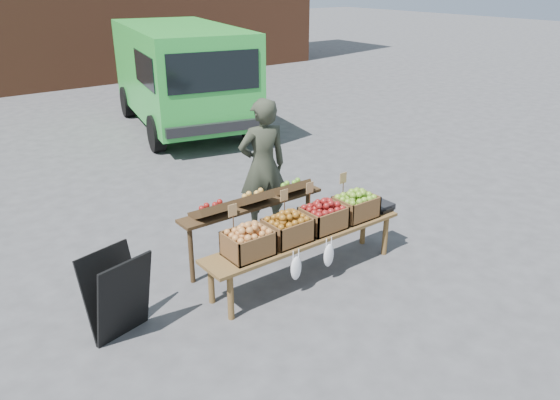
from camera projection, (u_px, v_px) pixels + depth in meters
ground at (248, 277)px, 6.70m from camera, size 80.00×80.00×0.00m
delivery_van at (182, 78)px, 12.70m from camera, size 3.50×5.64×2.34m
vendor at (263, 167)px, 7.57m from camera, size 0.79×0.61×1.92m
chalkboard_sign at (118, 295)px, 5.47m from camera, size 0.67×0.47×0.93m
back_table at (253, 223)px, 6.89m from camera, size 2.10×0.44×1.04m
display_bench at (305, 256)px, 6.60m from camera, size 2.70×0.56×0.57m
crate_golden_apples at (248, 243)px, 5.97m from camera, size 0.50×0.40×0.28m
crate_russet_pears at (287, 230)px, 6.28m from camera, size 0.50×0.40×0.28m
crate_red_apples at (323, 218)px, 6.59m from camera, size 0.50×0.40×0.28m
crate_green_apples at (356, 207)px, 6.90m from camera, size 0.50×0.40×0.28m
weighing_scale at (378, 206)px, 7.18m from camera, size 0.34×0.30×0.08m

